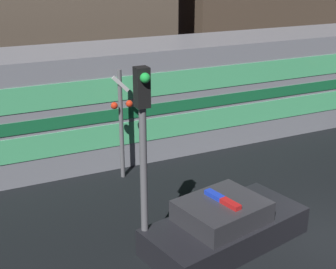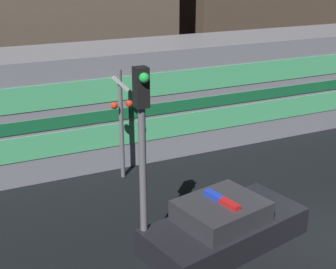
# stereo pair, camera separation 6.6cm
# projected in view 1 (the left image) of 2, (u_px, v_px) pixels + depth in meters

# --- Properties ---
(train) EXTENTS (23.02, 3.17, 4.02)m
(train) POSITION_uv_depth(u_px,v_px,m) (128.00, 99.00, 17.52)
(train) COLOR gray
(train) RESTS_ON ground_plane
(police_car) EXTENTS (4.59, 2.75, 1.39)m
(police_car) POSITION_uv_depth(u_px,v_px,m) (225.00, 226.00, 11.96)
(police_car) COLOR black
(police_car) RESTS_ON ground_plane
(crossing_signal_far) EXTENTS (0.74, 0.33, 3.70)m
(crossing_signal_far) POSITION_uv_depth(u_px,v_px,m) (121.00, 119.00, 15.15)
(crossing_signal_far) COLOR slate
(crossing_signal_far) RESTS_ON ground_plane
(traffic_light_corner) EXTENTS (0.30, 0.46, 4.76)m
(traffic_light_corner) POSITION_uv_depth(u_px,v_px,m) (143.00, 142.00, 10.61)
(traffic_light_corner) COLOR slate
(traffic_light_corner) RESTS_ON ground_plane
(building_left) EXTENTS (8.54, 4.61, 9.30)m
(building_left) POSITION_uv_depth(u_px,v_px,m) (79.00, 9.00, 22.67)
(building_left) COLOR brown
(building_left) RESTS_ON ground_plane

